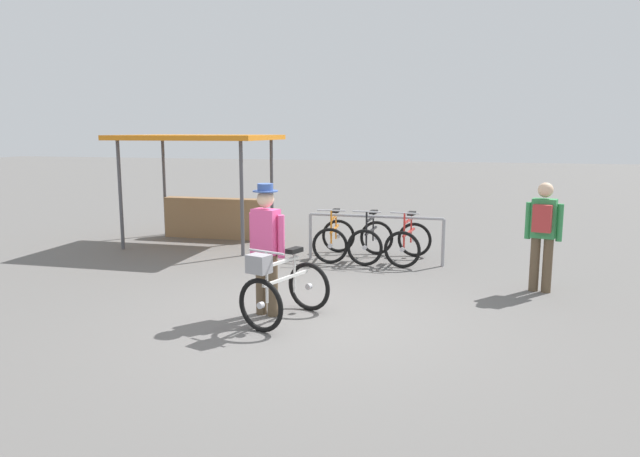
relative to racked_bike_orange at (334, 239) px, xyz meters
The scene contains 9 objects.
ground_plane 3.72m from the racked_bike_orange, 81.64° to the right, with size 80.00×80.00×0.00m, color #605E5B.
bike_rack_rail 0.87m from the racked_bike_orange, 12.54° to the right, with size 2.51×0.06×0.88m.
racked_bike_orange is the anchor object (origin of this frame).
racked_bike_black 0.70m from the racked_bike_orange, ahead, with size 0.70×1.13×0.97m.
racked_bike_red 1.40m from the racked_bike_orange, ahead, with size 0.77×1.14×0.97m.
featured_bicycle 3.89m from the racked_bike_orange, 85.99° to the right, with size 0.96×1.26×0.97m.
person_with_featured_bike 3.68m from the racked_bike_orange, 90.28° to the right, with size 0.52×0.32×1.72m.
pedestrian_with_backpack 3.89m from the racked_bike_orange, 23.21° to the right, with size 0.52×0.39×1.64m.
market_stall 3.38m from the racked_bike_orange, 162.97° to the left, with size 3.15×2.37×2.30m.
Camera 1 is at (2.05, -6.95, 2.38)m, focal length 32.96 mm.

